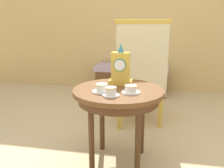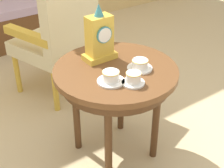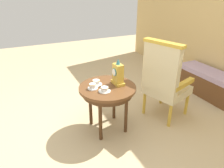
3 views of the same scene
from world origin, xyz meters
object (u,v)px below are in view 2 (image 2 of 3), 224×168
teacup_left (111,77)px  armchair (60,26)px  mantel_clock (99,38)px  side_table (116,80)px  teacup_center (140,65)px  teacup_right (133,79)px

teacup_left → armchair: (0.19, 0.92, -0.06)m
teacup_left → mantel_clock: mantel_clock is taller
side_table → mantel_clock: bearing=93.2°
teacup_left → teacup_center: teacup_left is taller
side_table → teacup_center: 0.17m
mantel_clock → teacup_left: bearing=-111.5°
mantel_clock → armchair: bearing=82.4°
armchair → teacup_center: bearing=-88.4°
teacup_left → teacup_right: 0.12m
teacup_right → teacup_left: bearing=136.3°
teacup_center → mantel_clock: (-0.11, 0.23, 0.11)m
side_table → armchair: armchair is taller
side_table → teacup_center: size_ratio=4.97×
teacup_right → side_table: bearing=83.1°
side_table → mantel_clock: 0.26m
teacup_right → armchair: bearing=84.1°
teacup_center → armchair: (-0.02, 0.90, -0.06)m
teacup_center → teacup_right: bearing=-141.5°
teacup_left → mantel_clock: 0.29m
teacup_left → teacup_right: teacup_right is taller
teacup_right → armchair: 1.01m
teacup_right → teacup_center: 0.16m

